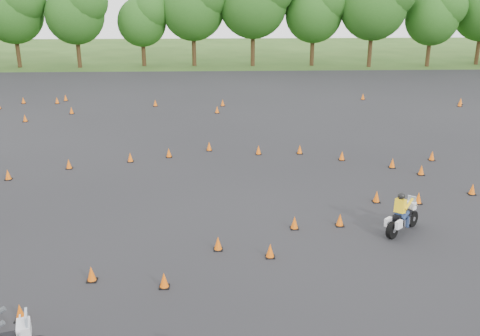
% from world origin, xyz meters
% --- Properties ---
extents(ground, '(140.00, 140.00, 0.00)m').
position_xyz_m(ground, '(0.00, 0.00, 0.00)').
color(ground, '#2D5119').
rests_on(ground, ground).
extents(asphalt_pad, '(62.00, 62.00, 0.00)m').
position_xyz_m(asphalt_pad, '(0.00, 6.00, 0.01)').
color(asphalt_pad, black).
rests_on(asphalt_pad, ground).
extents(treeline, '(87.12, 32.61, 10.95)m').
position_xyz_m(treeline, '(4.23, 34.86, 4.75)').
color(treeline, '#214E16').
rests_on(treeline, ground).
extents(traffic_cones, '(36.12, 33.51, 0.45)m').
position_xyz_m(traffic_cones, '(-0.44, 5.65, 0.23)').
color(traffic_cones, '#EF5F0A').
rests_on(traffic_cones, asphalt_pad).
extents(rider_yellow, '(1.86, 1.78, 1.52)m').
position_xyz_m(rider_yellow, '(5.62, 0.30, 0.77)').
color(rider_yellow, yellow).
rests_on(rider_yellow, ground).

